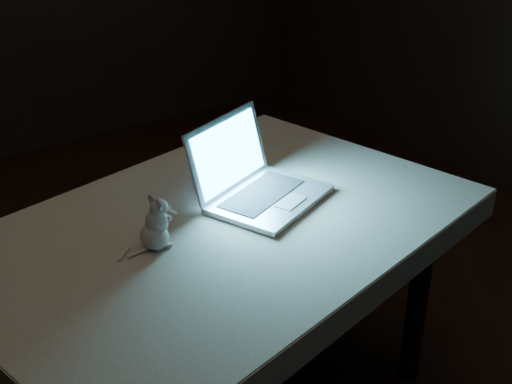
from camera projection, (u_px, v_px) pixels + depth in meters
table at (223, 328)px, 2.15m from camera, size 1.55×1.17×0.75m
tablecloth at (197, 246)px, 1.95m from camera, size 1.67×1.29×0.09m
laptop at (271, 165)px, 2.04m from camera, size 0.45×0.42×0.24m
plush_mouse at (153, 224)px, 1.82m from camera, size 0.14×0.14×0.15m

